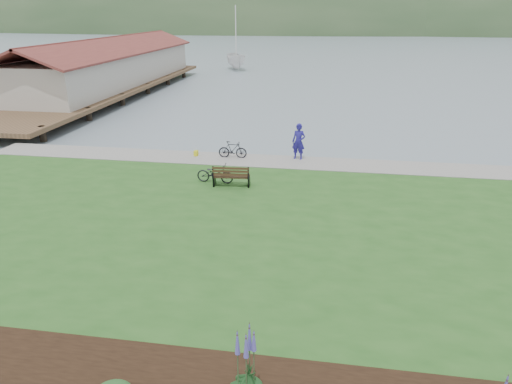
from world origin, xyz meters
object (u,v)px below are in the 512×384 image
bicycle_a (215,173)px  sailboat (236,70)px  park_bench (231,176)px  person (299,139)px

bicycle_a → sailboat: (-8.00, 45.40, -0.85)m
park_bench → person: (2.71, 4.49, 0.63)m
park_bench → sailboat: size_ratio=0.06×
park_bench → sailboat: 46.62m
park_bench → sailboat: sailboat is taller
person → sailboat: sailboat is taller
park_bench → bicycle_a: (-0.84, 0.36, -0.05)m
park_bench → bicycle_a: bearing=151.8°
bicycle_a → sailboat: 46.11m
bicycle_a → sailboat: size_ratio=0.06×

